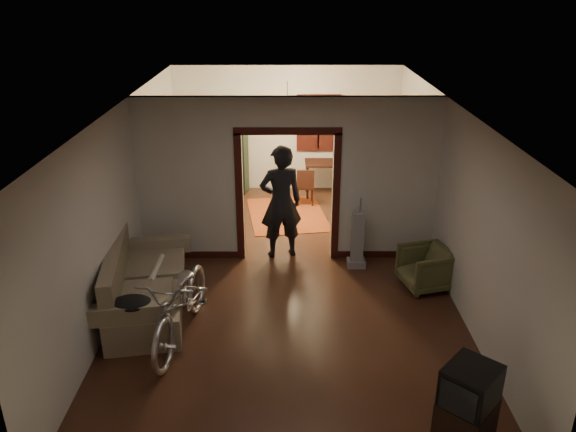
{
  "coord_description": "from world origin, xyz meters",
  "views": [
    {
      "loc": [
        -0.04,
        -8.09,
        4.47
      ],
      "look_at": [
        0.0,
        -0.3,
        1.2
      ],
      "focal_mm": 35.0,
      "sensor_mm": 36.0,
      "label": 1
    }
  ],
  "objects_px": {
    "desk": "(328,179)",
    "armchair": "(425,268)",
    "person": "(281,202)",
    "locker": "(225,153)",
    "sofa": "(145,280)",
    "bicycle": "(181,303)"
  },
  "relations": [
    {
      "from": "person",
      "to": "desk",
      "type": "height_order",
      "value": "person"
    },
    {
      "from": "sofa",
      "to": "locker",
      "type": "distance_m",
      "value": 5.05
    },
    {
      "from": "bicycle",
      "to": "armchair",
      "type": "xyz_separation_m",
      "value": [
        3.57,
        1.36,
        -0.22
      ]
    },
    {
      "from": "sofa",
      "to": "desk",
      "type": "relative_size",
      "value": 2.09
    },
    {
      "from": "sofa",
      "to": "armchair",
      "type": "relative_size",
      "value": 3.01
    },
    {
      "from": "bicycle",
      "to": "person",
      "type": "height_order",
      "value": "person"
    },
    {
      "from": "desk",
      "to": "armchair",
      "type": "bearing_deg",
      "value": -91.68
    },
    {
      "from": "locker",
      "to": "desk",
      "type": "xyz_separation_m",
      "value": [
        2.31,
        -0.24,
        -0.54
      ]
    },
    {
      "from": "person",
      "to": "desk",
      "type": "xyz_separation_m",
      "value": [
        1.04,
        2.96,
        -0.61
      ]
    },
    {
      "from": "sofa",
      "to": "armchair",
      "type": "xyz_separation_m",
      "value": [
        4.21,
        0.67,
        -0.17
      ]
    },
    {
      "from": "locker",
      "to": "sofa",
      "type": "bearing_deg",
      "value": -81.98
    },
    {
      "from": "locker",
      "to": "person",
      "type": "bearing_deg",
      "value": -52.7
    },
    {
      "from": "bicycle",
      "to": "desk",
      "type": "distance_m",
      "value": 5.93
    },
    {
      "from": "person",
      "to": "locker",
      "type": "height_order",
      "value": "person"
    },
    {
      "from": "desk",
      "to": "locker",
      "type": "bearing_deg",
      "value": 155.78
    },
    {
      "from": "desk",
      "to": "person",
      "type": "bearing_deg",
      "value": -127.71
    },
    {
      "from": "armchair",
      "to": "person",
      "type": "xyz_separation_m",
      "value": [
        -2.27,
        1.12,
        0.67
      ]
    },
    {
      "from": "locker",
      "to": "desk",
      "type": "distance_m",
      "value": 2.38
    },
    {
      "from": "bicycle",
      "to": "armchair",
      "type": "relative_size",
      "value": 2.86
    },
    {
      "from": "bicycle",
      "to": "armchair",
      "type": "bearing_deg",
      "value": 28.94
    },
    {
      "from": "person",
      "to": "desk",
      "type": "relative_size",
      "value": 1.9
    },
    {
      "from": "sofa",
      "to": "person",
      "type": "distance_m",
      "value": 2.69
    }
  ]
}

